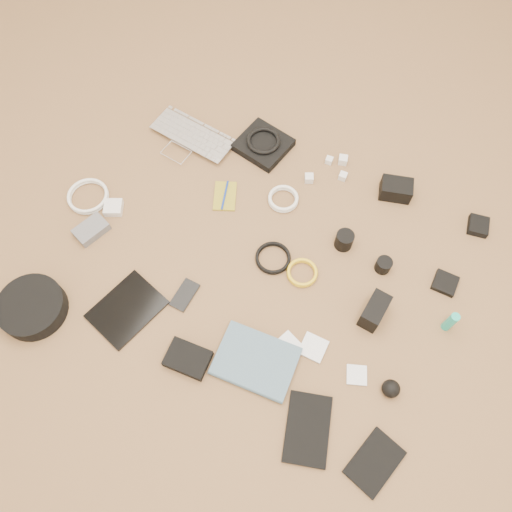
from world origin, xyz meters
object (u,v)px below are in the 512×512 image
at_px(tablet, 127,309).
at_px(headphone_case, 32,307).
at_px(dslr_camera, 396,189).
at_px(phone, 185,295).
at_px(paperback, 244,389).
at_px(laptop, 186,144).

distance_m(tablet, headphone_case, 0.30).
bearing_deg(dslr_camera, phone, -141.19).
bearing_deg(paperback, laptop, 36.35).
relative_size(laptop, dslr_camera, 2.96).
bearing_deg(laptop, tablet, -69.82).
height_order(dslr_camera, paperback, dslr_camera).
bearing_deg(tablet, laptop, 119.45).
distance_m(dslr_camera, phone, 0.85).
relative_size(laptop, paperback, 1.35).
bearing_deg(phone, paperback, -28.91).
distance_m(headphone_case, paperback, 0.74).
xyz_separation_m(phone, paperback, (0.31, -0.20, 0.01)).
bearing_deg(tablet, phone, 57.33).
height_order(dslr_camera, headphone_case, dslr_camera).
height_order(laptop, phone, laptop).
relative_size(laptop, headphone_case, 1.53).
xyz_separation_m(tablet, phone, (0.15, 0.12, -0.00)).
bearing_deg(phone, laptop, 121.14).
distance_m(tablet, paperback, 0.47).
xyz_separation_m(dslr_camera, headphone_case, (-0.93, -0.93, -0.00)).
height_order(dslr_camera, phone, dslr_camera).
bearing_deg(tablet, paperback, 8.43).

